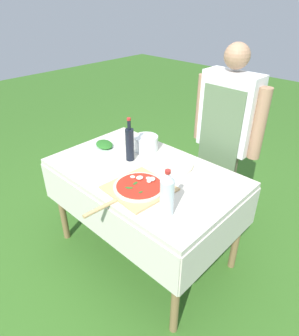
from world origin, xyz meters
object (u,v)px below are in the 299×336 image
at_px(oil_bottle, 130,144).
at_px(plate_stack, 174,165).
at_px(mixing_tub, 146,143).
at_px(pizza_on_peel, 138,188).
at_px(prep_table, 144,182).
at_px(person_cook, 226,131).
at_px(herb_container, 104,145).
at_px(water_bottle, 167,194).

xyz_separation_m(oil_bottle, plate_stack, (0.29, 0.14, -0.12)).
bearing_deg(mixing_tub, pizza_on_peel, -51.10).
height_order(prep_table, mixing_tub, mixing_tub).
distance_m(person_cook, plate_stack, 0.51).
height_order(mixing_tub, plate_stack, mixing_tub).
distance_m(oil_bottle, plate_stack, 0.34).
bearing_deg(prep_table, pizza_on_peel, -53.84).
relative_size(mixing_tub, plate_stack, 0.67).
relative_size(herb_container, plate_stack, 0.88).
height_order(prep_table, pizza_on_peel, pizza_on_peel).
xyz_separation_m(water_bottle, plate_stack, (-0.29, 0.41, -0.12)).
xyz_separation_m(pizza_on_peel, herb_container, (-0.59, 0.22, 0.01)).
distance_m(mixing_tub, plate_stack, 0.31).
bearing_deg(pizza_on_peel, person_cook, 88.47).
relative_size(prep_table, herb_container, 5.59).
height_order(person_cook, water_bottle, person_cook).
xyz_separation_m(prep_table, oil_bottle, (-0.17, 0.04, 0.22)).
bearing_deg(mixing_tub, water_bottle, -37.47).
bearing_deg(pizza_on_peel, mixing_tub, 132.57).
bearing_deg(prep_table, herb_container, 175.30).
xyz_separation_m(herb_container, mixing_tub, (0.26, 0.19, 0.04)).
distance_m(prep_table, water_bottle, 0.52).
height_order(person_cook, pizza_on_peel, person_cook).
bearing_deg(water_bottle, person_cook, 102.17).
distance_m(person_cook, herb_container, 0.92).
xyz_separation_m(oil_bottle, herb_container, (-0.29, -0.00, -0.11)).
bearing_deg(plate_stack, pizza_on_peel, -86.85).
bearing_deg(prep_table, person_cook, 72.30).
bearing_deg(prep_table, mixing_tub, 131.00).
distance_m(person_cook, water_bottle, 0.91).
bearing_deg(prep_table, oil_bottle, 167.04).
height_order(herb_container, mixing_tub, mixing_tub).
xyz_separation_m(herb_container, plate_stack, (0.57, 0.14, -0.01)).
distance_m(pizza_on_peel, plate_stack, 0.36).
bearing_deg(herb_container, mixing_tub, 35.09).
bearing_deg(water_bottle, mixing_tub, 142.53).
height_order(water_bottle, plate_stack, water_bottle).
height_order(prep_table, person_cook, person_cook).
bearing_deg(mixing_tub, person_cook, 47.10).
relative_size(oil_bottle, mixing_tub, 1.77).
bearing_deg(mixing_tub, herb_container, -144.91).
relative_size(person_cook, water_bottle, 5.49).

